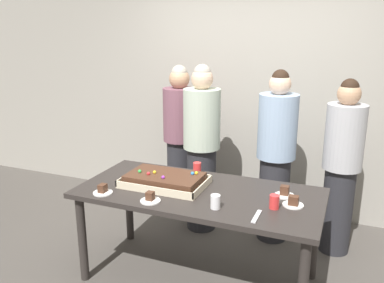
{
  "coord_description": "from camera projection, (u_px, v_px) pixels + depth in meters",
  "views": [
    {
      "loc": [
        1.06,
        -2.74,
        2.01
      ],
      "look_at": [
        -0.12,
        0.15,
        1.13
      ],
      "focal_mm": 37.72,
      "sensor_mm": 36.0,
      "label": 1
    }
  ],
  "objects": [
    {
      "name": "plated_slice_far_right",
      "position": [
        285.0,
        193.0,
        3.05
      ],
      "size": [
        0.15,
        0.15,
        0.08
      ],
      "color": "white",
      "rests_on": "party_table"
    },
    {
      "name": "drink_cup_middle",
      "position": [
        215.0,
        202.0,
        2.84
      ],
      "size": [
        0.07,
        0.07,
        0.1
      ],
      "primitive_type": "cylinder",
      "color": "white",
      "rests_on": "party_table"
    },
    {
      "name": "person_far_right_suit",
      "position": [
        180.0,
        139.0,
        4.39
      ],
      "size": [
        0.36,
        0.36,
        1.64
      ],
      "rotation": [
        0.0,
        0.0,
        -1.26
      ],
      "color": "#28282D",
      "rests_on": "ground_plane"
    },
    {
      "name": "drink_cup_far_end",
      "position": [
        197.0,
        168.0,
        3.52
      ],
      "size": [
        0.07,
        0.07,
        0.1
      ],
      "primitive_type": "cylinder",
      "color": "red",
      "rests_on": "party_table"
    },
    {
      "name": "person_green_shirt_behind",
      "position": [
        202.0,
        147.0,
        4.0
      ],
      "size": [
        0.36,
        0.36,
        1.69
      ],
      "rotation": [
        0.0,
        0.0,
        -1.57
      ],
      "color": "#28282D",
      "rests_on": "ground_plane"
    },
    {
      "name": "party_table",
      "position": [
        199.0,
        201.0,
        3.18
      ],
      "size": [
        1.9,
        0.89,
        0.78
      ],
      "color": "#2D2826",
      "rests_on": "ground_plane"
    },
    {
      "name": "plated_slice_near_left",
      "position": [
        103.0,
        191.0,
        3.1
      ],
      "size": [
        0.15,
        0.15,
        0.07
      ],
      "color": "white",
      "rests_on": "party_table"
    },
    {
      "name": "ground_plane",
      "position": [
        199.0,
        278.0,
        3.37
      ],
      "size": [
        12.0,
        12.0,
        0.0
      ],
      "primitive_type": "plane",
      "color": "#4C4742"
    },
    {
      "name": "sheet_cake",
      "position": [
        165.0,
        180.0,
        3.26
      ],
      "size": [
        0.67,
        0.42,
        0.12
      ],
      "color": "beige",
      "rests_on": "party_table"
    },
    {
      "name": "plated_slice_far_left",
      "position": [
        293.0,
        203.0,
        2.88
      ],
      "size": [
        0.15,
        0.15,
        0.08
      ],
      "color": "white",
      "rests_on": "party_table"
    },
    {
      "name": "person_striped_tie_right",
      "position": [
        342.0,
        166.0,
        3.57
      ],
      "size": [
        0.34,
        0.34,
        1.61
      ],
      "rotation": [
        0.0,
        0.0,
        -2.55
      ],
      "color": "#28282D",
      "rests_on": "ground_plane"
    },
    {
      "name": "drink_cup_nearest",
      "position": [
        274.0,
        202.0,
        2.83
      ],
      "size": [
        0.07,
        0.07,
        0.1
      ],
      "primitive_type": "cylinder",
      "color": "red",
      "rests_on": "party_table"
    },
    {
      "name": "person_serving_front",
      "position": [
        276.0,
        156.0,
        3.8
      ],
      "size": [
        0.36,
        0.36,
        1.66
      ],
      "rotation": [
        0.0,
        0.0,
        -2.25
      ],
      "color": "#28282D",
      "rests_on": "ground_plane"
    },
    {
      "name": "plated_slice_near_right",
      "position": [
        150.0,
        199.0,
        2.96
      ],
      "size": [
        0.15,
        0.15,
        0.07
      ],
      "color": "white",
      "rests_on": "party_table"
    },
    {
      "name": "interior_back_panel",
      "position": [
        253.0,
        77.0,
        4.39
      ],
      "size": [
        8.0,
        0.12,
        3.0
      ],
      "primitive_type": "cube",
      "color": "#9E998E",
      "rests_on": "ground_plane"
    },
    {
      "name": "cake_server_utensil",
      "position": [
        257.0,
        216.0,
        2.72
      ],
      "size": [
        0.03,
        0.2,
        0.01
      ],
      "primitive_type": "cube",
      "color": "silver",
      "rests_on": "party_table"
    }
  ]
}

